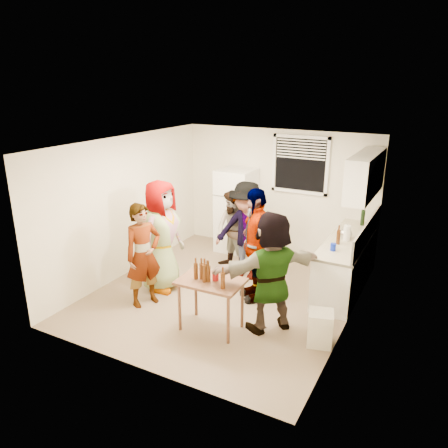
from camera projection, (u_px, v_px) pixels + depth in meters
The scene contains 23 objects.
room at pixel (226, 294), 7.30m from camera, with size 4.00×4.50×2.50m, color white, non-canonical shape.
window at pixel (300, 165), 8.37m from camera, with size 1.12×0.10×1.06m, color white, non-canonical shape.
refrigerator at pixel (236, 210), 8.94m from camera, with size 0.70×0.70×1.70m, color white.
counter_lower at pixel (346, 265), 7.37m from camera, with size 0.60×2.20×0.86m, color white.
countertop at pixel (349, 240), 7.23m from camera, with size 0.64×2.22×0.04m, color beige.
backsplash at pixel (368, 231), 7.04m from camera, with size 0.03×2.20×0.36m, color beige.
upper_cabinets at pixel (366, 175), 7.00m from camera, with size 0.34×1.60×0.70m, color white.
kettle at pixel (345, 239), 7.22m from camera, with size 0.25×0.21×0.21m, color silver, non-canonical shape.
paper_towel at pixel (346, 240), 7.16m from camera, with size 0.12×0.12×0.25m, color white.
wine_bottle at pixel (362, 225), 7.89m from camera, with size 0.07×0.07×0.29m, color black.
beer_bottle_counter at pixel (338, 244), 6.99m from camera, with size 0.06×0.06×0.24m, color #47230C.
blue_cup at pixel (333, 251), 6.72m from camera, with size 0.09×0.09×0.12m, color #0B20B0.
picture_frame at pixel (371, 225), 7.68m from camera, with size 0.02×0.17×0.14m, color #F3CA57.
trash_bin at pixel (320, 327), 5.85m from camera, with size 0.32×0.32×0.48m, color silver.
serving_table at pixel (211, 328), 6.29m from camera, with size 0.90×0.60×0.76m, color brown, non-canonical shape.
beer_bottle_table at pixel (205, 282), 6.01m from camera, with size 0.07×0.07×0.25m, color #47230C.
red_cup at pixel (216, 280), 6.06m from camera, with size 0.09×0.09×0.12m, color #A51516.
guest_grey at pixel (164, 287), 7.52m from camera, with size 0.92×1.89×0.60m, color gray.
guest_stripe at pixel (146, 303), 7.00m from camera, with size 0.60×1.65×0.40m, color #141933.
guest_back_left at pixel (233, 270), 8.22m from camera, with size 0.74×1.52×0.57m, color brown.
guest_back_right at pixel (246, 277), 7.92m from camera, with size 1.14×1.76×0.65m, color #3D3D42.
guest_black at pixel (254, 297), 7.18m from camera, with size 1.08×1.85×0.45m, color black.
guest_orange at pixel (269, 327), 6.31m from camera, with size 1.62×1.75×0.52m, color tan.
Camera 1 is at (3.06, -5.80, 3.42)m, focal length 35.00 mm.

